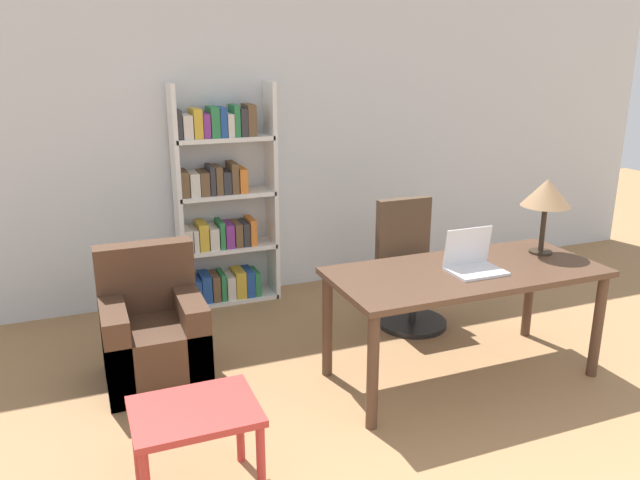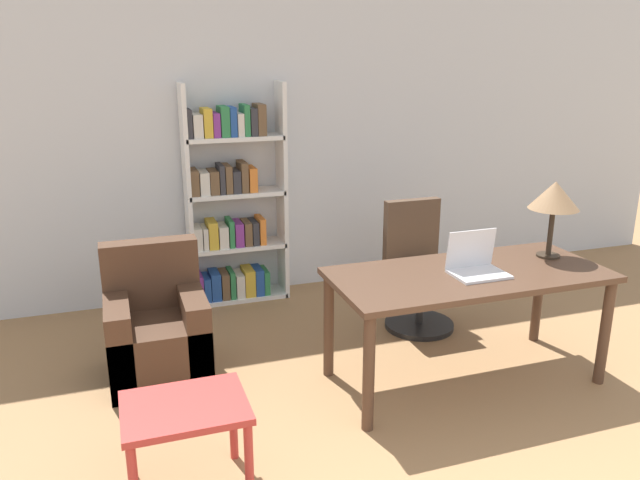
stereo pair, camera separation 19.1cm
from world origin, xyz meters
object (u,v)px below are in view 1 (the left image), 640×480
object	(u,v)px
armchair	(154,337)
laptop	(473,262)
desk	(465,283)
side_table_blue	(195,423)
bookshelf	(221,208)
office_chair	(410,270)
table_lamp	(547,194)

from	to	relation	value
armchair	laptop	bearing A→B (deg)	-21.66
desk	side_table_blue	xyz separation A→B (m)	(-1.90, -0.56, -0.26)
side_table_blue	bookshelf	xyz separation A→B (m)	(0.72, 2.46, 0.44)
office_chair	table_lamp	bearing A→B (deg)	-54.18
office_chair	laptop	bearing A→B (deg)	-95.41
side_table_blue	bookshelf	size ratio (longest dim) A/B	0.32
laptop	side_table_blue	xyz separation A→B (m)	(-1.92, -0.52, -0.41)
armchair	office_chair	bearing A→B (deg)	4.52
laptop	table_lamp	bearing A→B (deg)	11.66
desk	office_chair	xyz separation A→B (m)	(0.11, 0.90, -0.22)
armchair	bookshelf	bearing A→B (deg)	57.00
laptop	bookshelf	world-z (taller)	bookshelf
side_table_blue	office_chair	bearing A→B (deg)	35.97
laptop	office_chair	world-z (taller)	laptop
office_chair	bookshelf	xyz separation A→B (m)	(-1.29, 1.00, 0.40)
table_lamp	side_table_blue	distance (m)	2.78
laptop	side_table_blue	world-z (taller)	laptop
laptop	bookshelf	distance (m)	2.28
table_lamp	side_table_blue	bearing A→B (deg)	-165.75
bookshelf	armchair	bearing A→B (deg)	-123.00
table_lamp	office_chair	size ratio (longest dim) A/B	0.53
desk	office_chair	distance (m)	0.93
office_chair	side_table_blue	size ratio (longest dim) A/B	1.68
side_table_blue	bookshelf	distance (m)	2.60
laptop	office_chair	distance (m)	1.01
office_chair	side_table_blue	xyz separation A→B (m)	(-2.01, -1.46, -0.04)
table_lamp	bookshelf	distance (m)	2.62
laptop	office_chair	size ratio (longest dim) A/B	0.34
desk	side_table_blue	size ratio (longest dim) A/B	2.99
desk	side_table_blue	bearing A→B (deg)	-163.68
desk	armchair	bearing A→B (deg)	159.07
armchair	bookshelf	world-z (taller)	bookshelf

